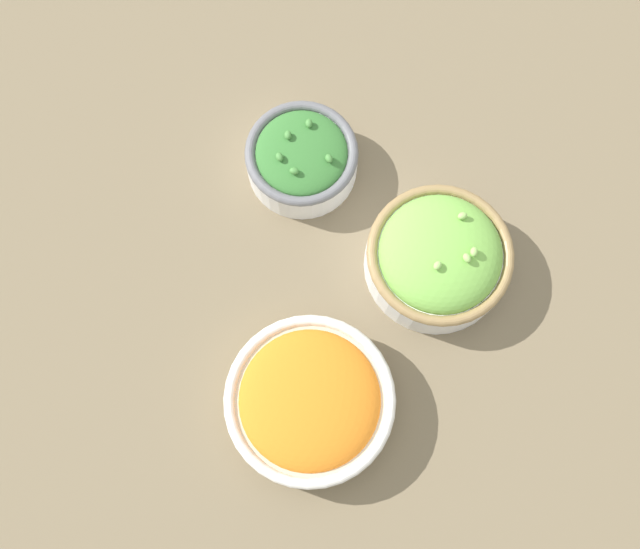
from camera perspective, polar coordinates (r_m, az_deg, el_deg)
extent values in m
plane|color=#75664C|center=(0.84, 0.00, -0.52)|extent=(3.00, 3.00, 0.00)
cylinder|color=white|center=(0.83, 9.33, 1.16)|extent=(0.17, 0.17, 0.05)
torus|color=#997A4C|center=(0.80, 9.60, 1.64)|extent=(0.17, 0.17, 0.01)
ellipsoid|color=#7ABC4C|center=(0.80, 9.60, 1.64)|extent=(0.14, 0.14, 0.06)
ellipsoid|color=#99D166|center=(0.77, 11.68, 1.31)|extent=(0.01, 0.01, 0.01)
ellipsoid|color=#99D166|center=(0.77, 9.38, 0.71)|extent=(0.01, 0.01, 0.01)
ellipsoid|color=#99D166|center=(0.78, 12.22, 1.78)|extent=(0.01, 0.01, 0.01)
ellipsoid|color=#99D166|center=(0.79, 11.32, 4.62)|extent=(0.01, 0.01, 0.01)
cylinder|color=beige|center=(0.79, -0.80, -10.11)|extent=(0.18, 0.18, 0.05)
torus|color=silver|center=(0.77, -0.83, -9.98)|extent=(0.18, 0.18, 0.01)
ellipsoid|color=orange|center=(0.77, -0.83, -9.98)|extent=(0.15, 0.15, 0.04)
cylinder|color=white|center=(0.86, -1.45, 9.09)|extent=(0.13, 0.13, 0.04)
torus|color=slate|center=(0.84, -1.49, 9.71)|extent=(0.13, 0.13, 0.01)
ellipsoid|color=#387533|center=(0.84, -1.49, 9.71)|extent=(0.11, 0.11, 0.03)
ellipsoid|color=#47893D|center=(0.82, -2.08, 8.27)|extent=(0.01, 0.01, 0.01)
ellipsoid|color=#47893D|center=(0.83, -2.59, 11.08)|extent=(0.01, 0.01, 0.01)
ellipsoid|color=#47893D|center=(0.82, -3.26, 9.38)|extent=(0.01, 0.01, 0.01)
ellipsoid|color=#47893D|center=(0.82, 0.72, 9.27)|extent=(0.01, 0.01, 0.01)
ellipsoid|color=#47893D|center=(0.84, -0.89, 12.00)|extent=(0.01, 0.01, 0.01)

